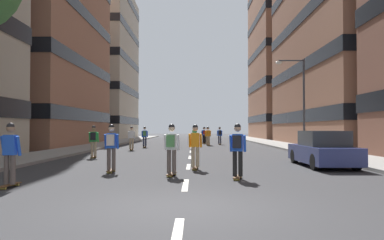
{
  "coord_description": "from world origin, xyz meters",
  "views": [
    {
      "loc": [
        0.27,
        -7.48,
        1.62
      ],
      "look_at": [
        0.0,
        27.88,
        2.44
      ],
      "focal_mm": 34.13,
      "sensor_mm": 36.0,
      "label": 1
    }
  ],
  "objects_px": {
    "skater_0": "(208,135)",
    "skater_2": "(171,146)",
    "skater_5": "(132,137)",
    "skater_9": "(94,140)",
    "skater_4": "(195,145)",
    "skater_7": "(208,135)",
    "skater_10": "(111,145)",
    "skater_13": "(145,136)",
    "skater_11": "(204,134)",
    "skater_1": "(205,134)",
    "parked_car_near": "(323,150)",
    "streetlamp_right": "(299,94)",
    "skater_3": "(238,147)",
    "skater_12": "(10,152)",
    "skater_6": "(195,134)",
    "skater_8": "(220,134)"
  },
  "relations": [
    {
      "from": "skater_10",
      "to": "skater_3",
      "type": "bearing_deg",
      "value": -21.4
    },
    {
      "from": "skater_6",
      "to": "skater_13",
      "type": "xyz_separation_m",
      "value": [
        -4.23,
        -10.05,
        0.03
      ]
    },
    {
      "from": "skater_12",
      "to": "skater_13",
      "type": "distance_m",
      "value": 20.97
    },
    {
      "from": "skater_2",
      "to": "skater_13",
      "type": "bearing_deg",
      "value": 100.59
    },
    {
      "from": "skater_10",
      "to": "skater_13",
      "type": "distance_m",
      "value": 17.54
    },
    {
      "from": "skater_2",
      "to": "skater_13",
      "type": "xyz_separation_m",
      "value": [
        -3.46,
        18.52,
        0.0
      ]
    },
    {
      "from": "streetlamp_right",
      "to": "skater_12",
      "type": "xyz_separation_m",
      "value": [
        -12.6,
        -16.38,
        -3.15
      ]
    },
    {
      "from": "skater_2",
      "to": "skater_10",
      "type": "distance_m",
      "value": 2.5
    },
    {
      "from": "parked_car_near",
      "to": "skater_3",
      "type": "relative_size",
      "value": 2.47
    },
    {
      "from": "skater_3",
      "to": "skater_5",
      "type": "bearing_deg",
      "value": 111.6
    },
    {
      "from": "skater_0",
      "to": "skater_3",
      "type": "xyz_separation_m",
      "value": [
        0.11,
        -24.04,
        0.0
      ]
    },
    {
      "from": "skater_0",
      "to": "skater_8",
      "type": "height_order",
      "value": "same"
    },
    {
      "from": "parked_car_near",
      "to": "skater_4",
      "type": "height_order",
      "value": "skater_4"
    },
    {
      "from": "skater_7",
      "to": "skater_13",
      "type": "xyz_separation_m",
      "value": [
        -5.52,
        -3.25,
        0.03
      ]
    },
    {
      "from": "streetlamp_right",
      "to": "skater_13",
      "type": "relative_size",
      "value": 3.65
    },
    {
      "from": "skater_0",
      "to": "skater_2",
      "type": "bearing_deg",
      "value": -95.03
    },
    {
      "from": "skater_7",
      "to": "skater_13",
      "type": "distance_m",
      "value": 6.41
    },
    {
      "from": "skater_4",
      "to": "skater_7",
      "type": "relative_size",
      "value": 1.0
    },
    {
      "from": "skater_0",
      "to": "skater_2",
      "type": "height_order",
      "value": "same"
    },
    {
      "from": "streetlamp_right",
      "to": "skater_0",
      "type": "height_order",
      "value": "streetlamp_right"
    },
    {
      "from": "skater_1",
      "to": "skater_4",
      "type": "distance_m",
      "value": 25.37
    },
    {
      "from": "skater_4",
      "to": "skater_5",
      "type": "height_order",
      "value": "same"
    },
    {
      "from": "streetlamp_right",
      "to": "skater_10",
      "type": "xyz_separation_m",
      "value": [
        -10.61,
        -12.93,
        -3.12
      ]
    },
    {
      "from": "skater_7",
      "to": "skater_10",
      "type": "xyz_separation_m",
      "value": [
        -4.34,
        -20.76,
        0.03
      ]
    },
    {
      "from": "skater_7",
      "to": "skater_13",
      "type": "bearing_deg",
      "value": -149.5
    },
    {
      "from": "skater_8",
      "to": "skater_9",
      "type": "xyz_separation_m",
      "value": [
        -8.02,
        -16.61,
        0.0
      ]
    },
    {
      "from": "skater_6",
      "to": "skater_12",
      "type": "bearing_deg",
      "value": -99.24
    },
    {
      "from": "parked_car_near",
      "to": "skater_10",
      "type": "xyz_separation_m",
      "value": [
        -8.53,
        -2.16,
        0.32
      ]
    },
    {
      "from": "skater_0",
      "to": "skater_10",
      "type": "relative_size",
      "value": 1.0
    },
    {
      "from": "parked_car_near",
      "to": "skater_8",
      "type": "height_order",
      "value": "skater_8"
    },
    {
      "from": "skater_12",
      "to": "skater_13",
      "type": "height_order",
      "value": "same"
    },
    {
      "from": "skater_4",
      "to": "skater_11",
      "type": "height_order",
      "value": "same"
    },
    {
      "from": "skater_12",
      "to": "skater_10",
      "type": "bearing_deg",
      "value": 60.06
    },
    {
      "from": "skater_6",
      "to": "skater_7",
      "type": "height_order",
      "value": "same"
    },
    {
      "from": "skater_3",
      "to": "skater_12",
      "type": "relative_size",
      "value": 1.0
    },
    {
      "from": "skater_2",
      "to": "skater_6",
      "type": "xyz_separation_m",
      "value": [
        0.77,
        28.57,
        -0.03
      ]
    },
    {
      "from": "skater_11",
      "to": "skater_1",
      "type": "bearing_deg",
      "value": 85.88
    },
    {
      "from": "skater_10",
      "to": "skater_13",
      "type": "xyz_separation_m",
      "value": [
        -1.18,
        17.51,
        0.0
      ]
    },
    {
      "from": "skater_12",
      "to": "parked_car_near",
      "type": "bearing_deg",
      "value": 28.07
    },
    {
      "from": "skater_9",
      "to": "skater_11",
      "type": "height_order",
      "value": "same"
    },
    {
      "from": "skater_7",
      "to": "skater_10",
      "type": "distance_m",
      "value": 21.21
    },
    {
      "from": "skater_2",
      "to": "skater_13",
      "type": "height_order",
      "value": "same"
    },
    {
      "from": "parked_car_near",
      "to": "skater_11",
      "type": "bearing_deg",
      "value": 101.17
    },
    {
      "from": "skater_3",
      "to": "skater_13",
      "type": "height_order",
      "value": "same"
    },
    {
      "from": "skater_3",
      "to": "skater_8",
      "type": "relative_size",
      "value": 1.0
    },
    {
      "from": "skater_3",
      "to": "skater_7",
      "type": "height_order",
      "value": "same"
    },
    {
      "from": "skater_1",
      "to": "skater_9",
      "type": "height_order",
      "value": "same"
    },
    {
      "from": "skater_1",
      "to": "skater_11",
      "type": "bearing_deg",
      "value": -94.12
    },
    {
      "from": "skater_5",
      "to": "skater_9",
      "type": "xyz_separation_m",
      "value": [
        -0.84,
        -7.1,
        0.03
      ]
    },
    {
      "from": "skater_4",
      "to": "streetlamp_right",
      "type": "bearing_deg",
      "value": 57.89
    }
  ]
}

